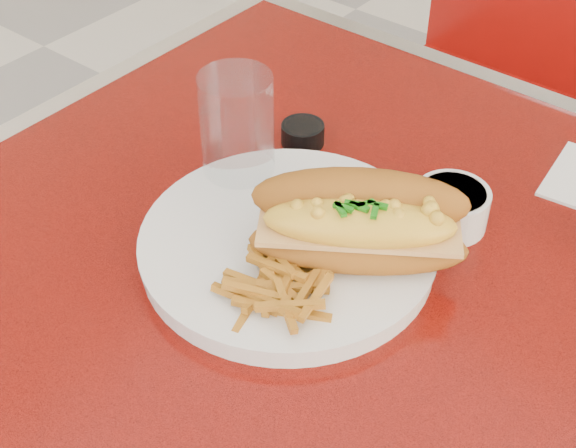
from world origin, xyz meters
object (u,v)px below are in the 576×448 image
Objects in this scene: fork at (338,271)px; water_tumbler at (237,134)px; gravy_ramekin at (451,207)px; sauce_cup_left at (303,133)px; mac_hoagie at (359,222)px; dinner_plate at (288,245)px; diner_table at (457,425)px.

water_tumbler is (-0.18, 0.06, 0.05)m from fork.
fork is at bearing -18.85° from water_tumbler.
gravy_ramekin is (0.04, 0.15, 0.00)m from fork.
gravy_ramekin is 0.69× the size of water_tumbler.
fork is 2.24× the size of sauce_cup_left.
mac_hoagie is at bearing -14.50° from fork.
dinner_plate and fork have the same top height.
fork is (0.07, -0.01, 0.01)m from dinner_plate.
mac_hoagie is 3.57× the size of sauce_cup_left.
mac_hoagie is 1.59× the size of fork.
gravy_ramekin reaches higher than diner_table.
fork is (0.00, -0.03, -0.04)m from mac_hoagie.
water_tumbler is (-0.31, 0.02, 0.23)m from diner_table.
mac_hoagie reaches higher than diner_table.
diner_table is at bearing -47.64° from gravy_ramekin.
sauce_cup_left is (-0.11, 0.16, 0.00)m from dinner_plate.
water_tumbler reaches higher than gravy_ramekin.
fork reaches higher than diner_table.
diner_table is 0.27m from dinner_plate.
diner_table is at bearing 11.20° from dinner_plate.
water_tumbler is at bearing 177.03° from diner_table.
diner_table is at bearing -86.13° from fork.
water_tumbler reaches higher than fork.
mac_hoagie is at bearing -107.89° from gravy_ramekin.
mac_hoagie is at bearing -174.20° from diner_table.
water_tumbler reaches higher than mac_hoagie.
dinner_plate is (-0.20, -0.04, 0.17)m from diner_table.
diner_table is 12.97× the size of gravy_ramekin.
sauce_cup_left reaches higher than dinner_plate.
sauce_cup_left is (-0.17, 0.17, -0.01)m from fork.
dinner_plate reaches higher than diner_table.
dinner_plate is 2.54× the size of water_tumbler.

